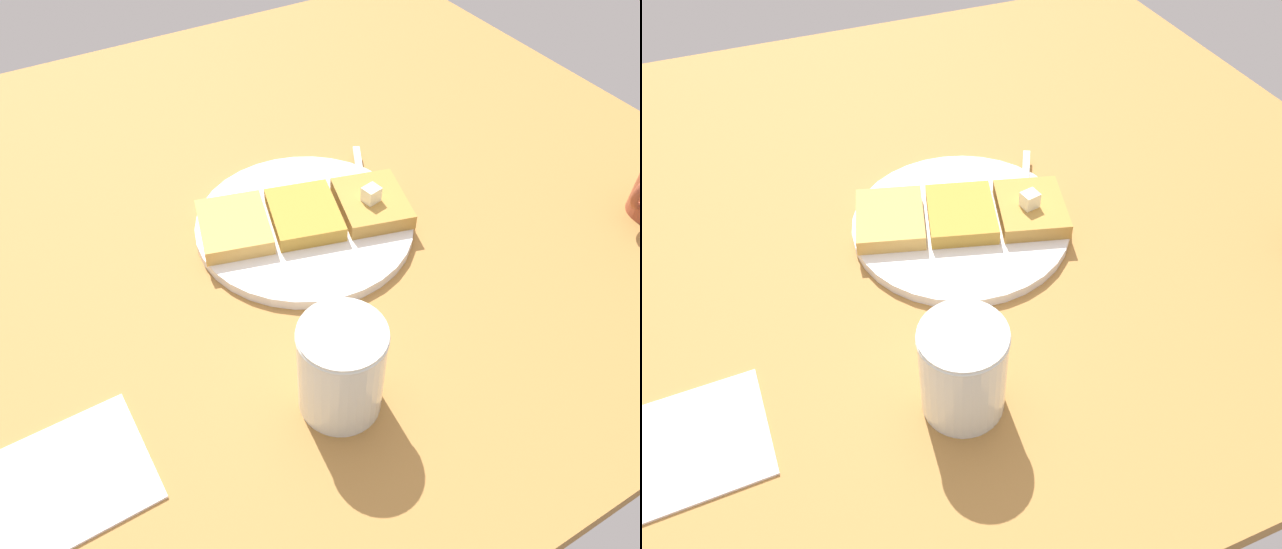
% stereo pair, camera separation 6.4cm
% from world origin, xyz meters
% --- Properties ---
extents(table_surface, '(1.01, 1.01, 0.03)m').
position_xyz_m(table_surface, '(0.00, 0.00, 0.01)').
color(table_surface, '#9F6F36').
rests_on(table_surface, ground).
extents(plate, '(0.26, 0.26, 0.01)m').
position_xyz_m(plate, '(0.06, 0.07, 0.03)').
color(plate, silver).
rests_on(plate, table_surface).
extents(toast_slice_left, '(0.10, 0.11, 0.02)m').
position_xyz_m(toast_slice_left, '(-0.02, 0.10, 0.05)').
color(toast_slice_left, '#B08138').
rests_on(toast_slice_left, plate).
extents(toast_slice_middle, '(0.10, 0.11, 0.02)m').
position_xyz_m(toast_slice_middle, '(0.06, 0.07, 0.05)').
color(toast_slice_middle, '#B28631').
rests_on(toast_slice_middle, plate).
extents(toast_slice_right, '(0.10, 0.11, 0.02)m').
position_xyz_m(toast_slice_right, '(0.14, 0.05, 0.05)').
color(toast_slice_right, tan).
rests_on(toast_slice_right, plate).
extents(butter_pat_primary, '(0.02, 0.02, 0.02)m').
position_xyz_m(butter_pat_primary, '(-0.01, 0.10, 0.07)').
color(butter_pat_primary, '#F5F1CA').
rests_on(butter_pat_primary, toast_slice_left).
extents(fork, '(0.09, 0.15, 0.00)m').
position_xyz_m(fork, '(-0.03, 0.06, 0.04)').
color(fork, silver).
rests_on(fork, plate).
extents(syrup_jar, '(0.08, 0.08, 0.10)m').
position_xyz_m(syrup_jar, '(0.15, 0.30, 0.07)').
color(syrup_jar, '#552809').
rests_on(syrup_jar, table_surface).
extents(napkin, '(0.14, 0.12, 0.00)m').
position_xyz_m(napkin, '(0.39, 0.25, 0.03)').
color(napkin, white).
rests_on(napkin, table_surface).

